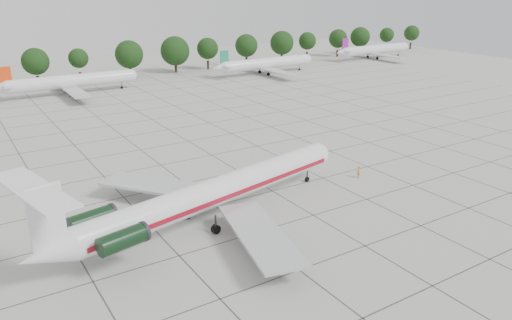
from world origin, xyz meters
The scene contains 8 objects.
ground centered at (0.00, 0.00, 0.00)m, with size 260.00×260.00×0.00m, color #AAAAA3.
apron_joints centered at (0.00, 15.00, 0.01)m, with size 170.00×170.00×0.02m, color #383838.
main_airliner centered at (-10.93, -3.43, 3.24)m, with size 38.66×30.01×9.16m.
ground_crew centered at (11.99, -2.34, 0.81)m, with size 0.59×0.39×1.63m, color orange.
bg_airliner_c centered at (-6.95, 70.73, 2.91)m, with size 28.24×27.20×7.40m.
bg_airliner_d centered at (44.91, 68.91, 2.91)m, with size 28.24×27.20×7.40m.
bg_airliner_e centered at (91.90, 74.46, 2.91)m, with size 28.24×27.20×7.40m.
tree_line centered at (-11.68, 85.00, 5.98)m, with size 249.86×8.44×10.22m.
Camera 1 is at (-31.88, -46.36, 24.17)m, focal length 35.00 mm.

